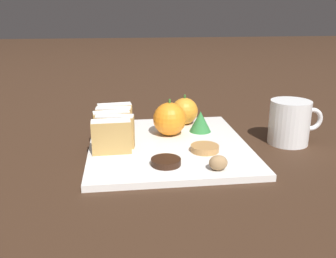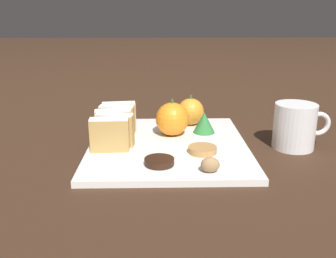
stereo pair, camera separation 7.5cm
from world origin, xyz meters
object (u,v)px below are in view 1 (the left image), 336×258
orange_far (170,119)px  coffee_mug (291,122)px  walnut (218,163)px  orange_near (185,111)px  chocolate_cookie (166,162)px

orange_far → coffee_mug: size_ratio=0.69×
orange_far → walnut: (0.06, -0.19, -0.02)m
walnut → coffee_mug: bearing=36.4°
orange_near → coffee_mug: 0.24m
orange_near → walnut: size_ratio=2.21×
walnut → orange_far: bearing=106.5°
chocolate_cookie → coffee_mug: (0.28, 0.11, 0.03)m
orange_near → chocolate_cookie: bearing=-107.2°
orange_near → orange_far: (-0.05, -0.08, 0.00)m
orange_far → coffee_mug: (0.25, -0.05, -0.00)m
orange_near → orange_far: size_ratio=0.89×
orange_near → coffee_mug: size_ratio=0.61×
orange_far → walnut: orange_far is taller
orange_near → coffee_mug: coffee_mug is taller
chocolate_cookie → coffee_mug: bearing=21.4°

